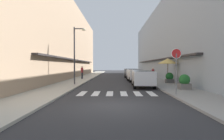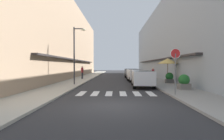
{
  "view_description": "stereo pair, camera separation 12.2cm",
  "coord_description": "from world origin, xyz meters",
  "px_view_note": "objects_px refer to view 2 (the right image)",
  "views": [
    {
      "loc": [
        -0.11,
        -8.97,
        1.9
      ],
      "look_at": [
        -0.49,
        13.66,
        1.4
      ],
      "focal_mm": 30.19,
      "sensor_mm": 36.0,
      "label": 1
    },
    {
      "loc": [
        0.01,
        -8.97,
        1.9
      ],
      "look_at": [
        -0.49,
        13.66,
        1.4
      ],
      "focal_mm": 30.19,
      "sensor_mm": 36.0,
      "label": 2
    }
  ],
  "objects_px": {
    "parked_car_near": "(142,77)",
    "planter_midblock": "(169,78)",
    "planter_corner": "(184,82)",
    "pedestrian_walking_near": "(153,74)",
    "street_lamp": "(76,50)",
    "round_street_sign": "(175,59)",
    "pedestrian_walking_far": "(82,72)",
    "parked_car_mid": "(135,74)",
    "parked_car_far": "(131,72)",
    "cafe_umbrella": "(168,61)"
  },
  "relations": [
    {
      "from": "parked_car_far",
      "to": "round_street_sign",
      "type": "xyz_separation_m",
      "value": [
        1.3,
        -17.13,
        1.39
      ]
    },
    {
      "from": "parked_car_near",
      "to": "round_street_sign",
      "type": "bearing_deg",
      "value": -75.88
    },
    {
      "from": "parked_car_far",
      "to": "round_street_sign",
      "type": "height_order",
      "value": "round_street_sign"
    },
    {
      "from": "parked_car_far",
      "to": "round_street_sign",
      "type": "distance_m",
      "value": 17.24
    },
    {
      "from": "parked_car_far",
      "to": "planter_midblock",
      "type": "distance_m",
      "value": 9.58
    },
    {
      "from": "parked_car_near",
      "to": "parked_car_far",
      "type": "xyz_separation_m",
      "value": [
        0.0,
        11.94,
        -0.0
      ]
    },
    {
      "from": "parked_car_near",
      "to": "parked_car_mid",
      "type": "relative_size",
      "value": 1.08
    },
    {
      "from": "street_lamp",
      "to": "pedestrian_walking_far",
      "type": "bearing_deg",
      "value": 96.03
    },
    {
      "from": "planter_corner",
      "to": "pedestrian_walking_near",
      "type": "height_order",
      "value": "pedestrian_walking_near"
    },
    {
      "from": "street_lamp",
      "to": "planter_midblock",
      "type": "height_order",
      "value": "street_lamp"
    },
    {
      "from": "parked_car_far",
      "to": "pedestrian_walking_near",
      "type": "distance_m",
      "value": 6.33
    },
    {
      "from": "parked_car_mid",
      "to": "pedestrian_walking_far",
      "type": "relative_size",
      "value": 2.33
    },
    {
      "from": "parked_car_mid",
      "to": "pedestrian_walking_far",
      "type": "xyz_separation_m",
      "value": [
        -7.05,
        3.34,
        0.13
      ]
    },
    {
      "from": "parked_car_near",
      "to": "pedestrian_walking_far",
      "type": "relative_size",
      "value": 2.53
    },
    {
      "from": "pedestrian_walking_near",
      "to": "street_lamp",
      "type": "bearing_deg",
      "value": -83.33
    },
    {
      "from": "parked_car_near",
      "to": "street_lamp",
      "type": "distance_m",
      "value": 6.85
    },
    {
      "from": "parked_car_near",
      "to": "planter_midblock",
      "type": "relative_size",
      "value": 4.09
    },
    {
      "from": "parked_car_near",
      "to": "planter_corner",
      "type": "xyz_separation_m",
      "value": [
        2.82,
        -2.47,
        -0.25
      ]
    },
    {
      "from": "parked_car_far",
      "to": "planter_corner",
      "type": "height_order",
      "value": "parked_car_far"
    },
    {
      "from": "parked_car_mid",
      "to": "planter_midblock",
      "type": "relative_size",
      "value": 3.78
    },
    {
      "from": "parked_car_mid",
      "to": "round_street_sign",
      "type": "relative_size",
      "value": 1.44
    },
    {
      "from": "parked_car_far",
      "to": "street_lamp",
      "type": "xyz_separation_m",
      "value": [
        -6.21,
        -10.62,
        2.56
      ]
    },
    {
      "from": "pedestrian_walking_near",
      "to": "cafe_umbrella",
      "type": "bearing_deg",
      "value": -6.74
    },
    {
      "from": "street_lamp",
      "to": "parked_car_mid",
      "type": "bearing_deg",
      "value": 36.19
    },
    {
      "from": "planter_corner",
      "to": "planter_midblock",
      "type": "relative_size",
      "value": 1.05
    },
    {
      "from": "parked_car_far",
      "to": "planter_corner",
      "type": "xyz_separation_m",
      "value": [
        2.82,
        -14.41,
        -0.25
      ]
    },
    {
      "from": "round_street_sign",
      "to": "street_lamp",
      "type": "xyz_separation_m",
      "value": [
        -7.52,
        6.51,
        1.17
      ]
    },
    {
      "from": "parked_car_mid",
      "to": "parked_car_far",
      "type": "height_order",
      "value": "same"
    },
    {
      "from": "pedestrian_walking_near",
      "to": "pedestrian_walking_far",
      "type": "height_order",
      "value": "pedestrian_walking_far"
    },
    {
      "from": "parked_car_far",
      "to": "cafe_umbrella",
      "type": "height_order",
      "value": "cafe_umbrella"
    },
    {
      "from": "parked_car_mid",
      "to": "pedestrian_walking_far",
      "type": "distance_m",
      "value": 7.8
    },
    {
      "from": "planter_corner",
      "to": "round_street_sign",
      "type": "bearing_deg",
      "value": -119.06
    },
    {
      "from": "street_lamp",
      "to": "round_street_sign",
      "type": "bearing_deg",
      "value": -40.88
    },
    {
      "from": "planter_midblock",
      "to": "pedestrian_walking_far",
      "type": "height_order",
      "value": "pedestrian_walking_far"
    },
    {
      "from": "parked_car_far",
      "to": "street_lamp",
      "type": "height_order",
      "value": "street_lamp"
    },
    {
      "from": "parked_car_near",
      "to": "street_lamp",
      "type": "xyz_separation_m",
      "value": [
        -6.21,
        1.32,
        2.56
      ]
    },
    {
      "from": "round_street_sign",
      "to": "pedestrian_walking_far",
      "type": "relative_size",
      "value": 1.62
    },
    {
      "from": "street_lamp",
      "to": "planter_corner",
      "type": "relative_size",
      "value": 4.84
    },
    {
      "from": "parked_car_far",
      "to": "pedestrian_walking_far",
      "type": "bearing_deg",
      "value": -158.8
    },
    {
      "from": "parked_car_near",
      "to": "pedestrian_walking_far",
      "type": "height_order",
      "value": "pedestrian_walking_far"
    },
    {
      "from": "planter_corner",
      "to": "parked_car_mid",
      "type": "bearing_deg",
      "value": 108.68
    },
    {
      "from": "round_street_sign",
      "to": "pedestrian_walking_near",
      "type": "distance_m",
      "value": 11.28
    },
    {
      "from": "street_lamp",
      "to": "planter_midblock",
      "type": "xyz_separation_m",
      "value": [
        9.45,
        1.61,
        -2.83
      ]
    },
    {
      "from": "planter_midblock",
      "to": "pedestrian_walking_far",
      "type": "distance_m",
      "value": 12.06
    },
    {
      "from": "round_street_sign",
      "to": "street_lamp",
      "type": "height_order",
      "value": "street_lamp"
    },
    {
      "from": "parked_car_far",
      "to": "planter_midblock",
      "type": "xyz_separation_m",
      "value": [
        3.24,
        -9.01,
        -0.26
      ]
    },
    {
      "from": "pedestrian_walking_near",
      "to": "pedestrian_walking_far",
      "type": "relative_size",
      "value": 0.89
    },
    {
      "from": "planter_corner",
      "to": "pedestrian_walking_far",
      "type": "relative_size",
      "value": 0.65
    },
    {
      "from": "planter_midblock",
      "to": "pedestrian_walking_near",
      "type": "relative_size",
      "value": 0.7
    },
    {
      "from": "cafe_umbrella",
      "to": "parked_car_mid",
      "type": "bearing_deg",
      "value": 134.7
    }
  ]
}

